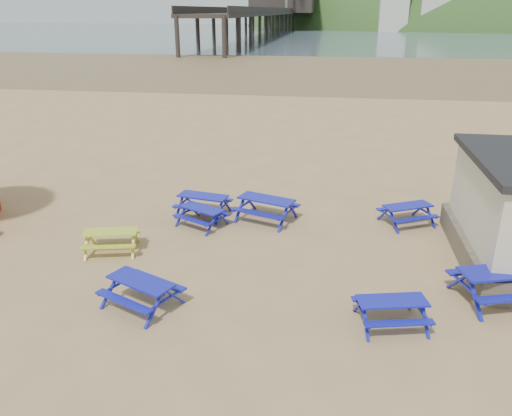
# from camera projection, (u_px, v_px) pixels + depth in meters

# --- Properties ---
(ground) EXTENTS (400.00, 400.00, 0.00)m
(ground) POSITION_uv_depth(u_px,v_px,m) (226.00, 256.00, 14.94)
(ground) COLOR tan
(ground) RESTS_ON ground
(wet_sand) EXTENTS (400.00, 400.00, 0.00)m
(wet_sand) POSITION_uv_depth(u_px,v_px,m) (315.00, 66.00, 65.41)
(wet_sand) COLOR brown
(wet_sand) RESTS_ON ground
(sea) EXTENTS (400.00, 400.00, 0.00)m
(sea) POSITION_uv_depth(u_px,v_px,m) (331.00, 32.00, 170.96)
(sea) COLOR #475965
(sea) RESTS_ON ground
(picnic_table_blue_a) EXTENTS (1.98, 1.70, 0.74)m
(picnic_table_blue_a) POSITION_uv_depth(u_px,v_px,m) (203.00, 205.00, 17.83)
(picnic_table_blue_a) COLOR #001196
(picnic_table_blue_a) RESTS_ON ground
(picnic_table_blue_b) EXTENTS (1.94, 1.81, 0.65)m
(picnic_table_blue_b) POSITION_uv_depth(u_px,v_px,m) (202.00, 217.00, 16.93)
(picnic_table_blue_b) COLOR #001196
(picnic_table_blue_b) RESTS_ON ground
(picnic_table_blue_c) EXTENTS (2.07, 1.93, 0.69)m
(picnic_table_blue_c) POSITION_uv_depth(u_px,v_px,m) (407.00, 215.00, 17.05)
(picnic_table_blue_c) COLOR #001196
(picnic_table_blue_c) RESTS_ON ground
(picnic_table_blue_d) EXTENTS (2.16, 1.99, 0.73)m
(picnic_table_blue_d) POSITION_uv_depth(u_px,v_px,m) (142.00, 293.00, 12.28)
(picnic_table_blue_d) COLOR #001196
(picnic_table_blue_d) RESTS_ON ground
(picnic_table_blue_e) EXTENTS (1.84, 1.61, 0.67)m
(picnic_table_blue_e) POSITION_uv_depth(u_px,v_px,m) (391.00, 312.00, 11.56)
(picnic_table_blue_e) COLOR #001196
(picnic_table_blue_e) RESTS_ON ground
(picnic_table_blue_f) EXTENTS (2.45, 2.19, 0.86)m
(picnic_table_blue_f) POSITION_uv_depth(u_px,v_px,m) (499.00, 286.00, 12.47)
(picnic_table_blue_f) COLOR #001196
(picnic_table_blue_f) RESTS_ON ground
(picnic_table_yellow) EXTENTS (1.85, 1.62, 0.67)m
(picnic_table_yellow) POSITION_uv_depth(u_px,v_px,m) (112.00, 241.00, 15.12)
(picnic_table_yellow) COLOR #8BB923
(picnic_table_yellow) RESTS_ON ground
(pier) EXTENTS (24.00, 220.00, 39.29)m
(pier) POSITION_uv_depth(u_px,v_px,m) (282.00, 14.00, 179.13)
(pier) COLOR black
(pier) RESTS_ON ground
(picnic_table_blue_g) EXTENTS (2.34, 2.10, 0.81)m
(picnic_table_blue_g) POSITION_uv_depth(u_px,v_px,m) (266.00, 209.00, 17.34)
(picnic_table_blue_g) COLOR #001196
(picnic_table_blue_g) RESTS_ON ground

